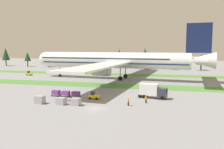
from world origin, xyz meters
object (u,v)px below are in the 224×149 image
(catering_truck, at_px, (153,90))
(taxiway_marker_1, at_px, (169,88))
(airliner, at_px, (118,60))
(uld_container_1, at_px, (61,101))
(baggage_tug, at_px, (94,96))
(pushback_tractor, at_px, (29,74))
(cargo_dolly_second, at_px, (66,93))
(taxiway_marker_2, at_px, (97,86))
(ground_crew_marshaller, at_px, (128,101))
(cargo_dolly_lead, at_px, (76,94))
(ground_crew_loader, at_px, (146,99))
(taxiway_marker_0, at_px, (166,88))
(uld_container_2, at_px, (76,102))
(cargo_dolly_third, at_px, (56,93))
(uld_container_0, at_px, (40,100))

(catering_truck, bearing_deg, taxiway_marker_1, 175.20)
(airliner, bearing_deg, uld_container_1, -179.16)
(taxiway_marker_1, bearing_deg, uld_container_1, -130.81)
(baggage_tug, xyz_separation_m, pushback_tractor, (-44.43, 41.40, 0.00))
(cargo_dolly_second, xyz_separation_m, taxiway_marker_2, (3.25, 16.56, -0.62))
(ground_crew_marshaller, bearing_deg, cargo_dolly_lead, 18.73)
(cargo_dolly_lead, relative_size, ground_crew_marshaller, 1.35)
(cargo_dolly_second, bearing_deg, ground_crew_loader, 90.54)
(baggage_tug, bearing_deg, taxiway_marker_1, 144.20)
(airliner, distance_m, ground_crew_loader, 42.53)
(uld_container_1, bearing_deg, ground_crew_marshaller, 9.35)
(ground_crew_marshaller, xyz_separation_m, taxiway_marker_0, (7.42, 24.32, -0.65))
(ground_crew_marshaller, xyz_separation_m, uld_container_2, (-11.22, -2.44, -0.14))
(cargo_dolly_third, distance_m, taxiway_marker_0, 33.16)
(ground_crew_loader, bearing_deg, uld_container_1, 12.66)
(uld_container_1, height_order, taxiway_marker_0, uld_container_1)
(pushback_tractor, xyz_separation_m, taxiway_marker_0, (61.22, -21.75, -0.51))
(ground_crew_marshaller, bearing_deg, airliner, -35.93)
(ground_crew_marshaller, bearing_deg, pushback_tractor, -1.84)
(airliner, distance_m, cargo_dolly_lead, 38.08)
(cargo_dolly_lead, bearing_deg, uld_container_1, 3.66)
(airliner, height_order, cargo_dolly_second, airliner)
(cargo_dolly_lead, xyz_separation_m, pushback_tractor, (-39.44, 40.84, -0.10))
(ground_crew_marshaller, bearing_deg, baggage_tug, 12.20)
(cargo_dolly_lead, xyz_separation_m, uld_container_2, (3.14, -7.67, -0.11))
(uld_container_2, bearing_deg, cargo_dolly_second, 127.02)
(taxiway_marker_0, bearing_deg, ground_crew_loader, -100.70)
(airliner, height_order, pushback_tractor, airliner)
(cargo_dolly_second, height_order, ground_crew_marshaller, ground_crew_marshaller)
(cargo_dolly_third, bearing_deg, uld_container_1, 39.45)
(cargo_dolly_lead, height_order, cargo_dolly_second, same)
(pushback_tractor, relative_size, ground_crew_loader, 1.55)
(uld_container_2, bearing_deg, baggage_tug, 75.42)
(uld_container_1, bearing_deg, cargo_dolly_third, 123.15)
(baggage_tug, distance_m, pushback_tractor, 60.73)
(uld_container_1, relative_size, uld_container_2, 1.00)
(baggage_tug, height_order, taxiway_marker_1, baggage_tug)
(cargo_dolly_third, xyz_separation_m, taxiway_marker_1, (28.50, 18.44, -0.65))
(baggage_tug, xyz_separation_m, taxiway_marker_0, (16.78, 19.65, -0.51))
(uld_container_0, xyz_separation_m, uld_container_2, (8.55, 0.31, -0.07))
(airliner, xyz_separation_m, cargo_dolly_second, (-5.55, -37.08, -6.66))
(pushback_tractor, height_order, ground_crew_loader, pushback_tractor)
(ground_crew_loader, distance_m, uld_container_0, 24.06)
(catering_truck, relative_size, taxiway_marker_1, 13.27)
(airliner, height_order, uld_container_0, airliner)
(uld_container_2, bearing_deg, taxiway_marker_1, 53.79)
(airliner, xyz_separation_m, cargo_dolly_third, (-8.43, -36.76, -6.66))
(airliner, height_order, catering_truck, airliner)
(airliner, xyz_separation_m, uld_container_0, (-8.08, -45.38, -6.71))
(cargo_dolly_lead, distance_m, ground_crew_loader, 17.92)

